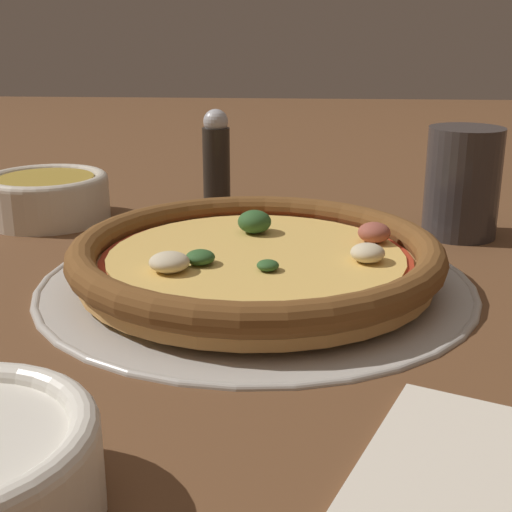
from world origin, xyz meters
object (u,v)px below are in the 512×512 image
pizza (256,257)px  bowl_near (47,195)px  drinking_cup (462,183)px  napkin (499,486)px  pizza_tray (256,281)px  pepper_shaker (216,158)px

pizza → bowl_near: bearing=-127.7°
drinking_cup → napkin: drinking_cup is taller
pizza_tray → drinking_cup: 0.26m
drinking_cup → bowl_near: bearing=-94.0°
bowl_near → napkin: 0.60m
pizza_tray → pepper_shaker: size_ratio=3.20×
pizza → pepper_shaker: bearing=-166.2°
pizza → drinking_cup: 0.26m
bowl_near → drinking_cup: (0.03, 0.45, 0.03)m
bowl_near → pepper_shaker: 0.20m
pizza_tray → drinking_cup: bearing=128.4°
pizza_tray → napkin: 0.30m
pepper_shaker → pizza_tray: bearing=13.7°
pizza → pepper_shaker: 0.28m
bowl_near → pepper_shaker: pepper_shaker is taller
bowl_near → napkin: size_ratio=0.69×
pizza_tray → pepper_shaker: (-0.27, -0.06, 0.05)m
bowl_near → drinking_cup: drinking_cup is taller
drinking_cup → napkin: size_ratio=0.57×
pizza_tray → napkin: same height
napkin → pepper_shaker: 0.58m
pizza_tray → drinking_cup: drinking_cup is taller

